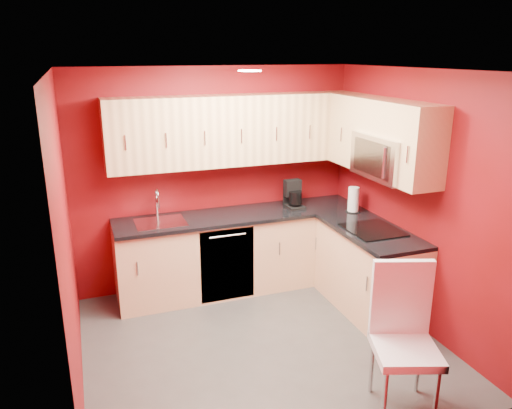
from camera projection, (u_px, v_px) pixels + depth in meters
floor at (261, 343)px, 4.71m from camera, size 3.20×3.20×0.00m
ceiling at (262, 70)px, 3.98m from camera, size 3.20×3.20×0.00m
wall_back at (215, 179)px, 5.69m from camera, size 3.20×0.00×3.20m
wall_front at (349, 293)px, 3.00m from camera, size 3.20×0.00×3.20m
wall_left at (67, 241)px, 3.82m from camera, size 0.00×3.00×3.00m
wall_right at (415, 200)px, 4.87m from camera, size 0.00×3.00×3.00m
base_cabinets_back at (241, 252)px, 5.73m from camera, size 2.80×0.60×0.87m
base_cabinets_right at (369, 271)px, 5.23m from camera, size 0.60×1.30×0.87m
countertop_back at (241, 215)px, 5.58m from camera, size 2.80×0.63×0.04m
countertop_right at (371, 231)px, 5.08m from camera, size 0.63×1.27×0.04m
upper_cabinets_back at (236, 130)px, 5.43m from camera, size 2.80×0.35×0.75m
upper_cabinets_right at (379, 130)px, 5.02m from camera, size 0.35×1.55×0.75m
microwave at (388, 157)px, 4.86m from camera, size 0.42×0.76×0.42m
cooktop at (373, 230)px, 5.04m from camera, size 0.50×0.55×0.01m
sink at (160, 219)px, 5.29m from camera, size 0.52×0.42×0.35m
dishwasher_front at (227, 265)px, 5.39m from camera, size 0.60×0.02×0.82m
downlight at (250, 71)px, 4.25m from camera, size 0.20×0.20×0.01m
coffee_maker at (295, 194)px, 5.73m from camera, size 0.20×0.26×0.32m
napkin_holder at (295, 199)px, 5.86m from camera, size 0.17×0.17×0.14m
paper_towel at (353, 200)px, 5.59m from camera, size 0.20×0.20×0.28m
dining_chair at (406, 343)px, 3.69m from camera, size 0.60×0.61×1.15m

